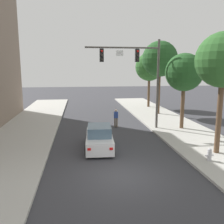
{
  "coord_description": "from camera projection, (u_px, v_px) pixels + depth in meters",
  "views": [
    {
      "loc": [
        -2.05,
        -11.02,
        5.28
      ],
      "look_at": [
        0.39,
        6.99,
        2.0
      ],
      "focal_mm": 38.83,
      "sensor_mm": 36.0,
      "label": 1
    }
  ],
  "objects": [
    {
      "name": "pedestrian_crossing_road",
      "position": [
        116.0,
        117.0,
        21.96
      ],
      "size": [
        0.36,
        0.22,
        1.64
      ],
      "color": "brown",
      "rests_on": "ground"
    },
    {
      "name": "street_tree_third",
      "position": [
        160.0,
        59.0,
        26.86
      ],
      "size": [
        3.94,
        3.94,
        8.14
      ],
      "color": "brown",
      "rests_on": "sidewalk_right"
    },
    {
      "name": "car_lead_white",
      "position": [
        99.0,
        138.0,
        16.04
      ],
      "size": [
        2.02,
        4.32,
        1.6
      ],
      "color": "silver",
      "rests_on": "ground"
    },
    {
      "name": "street_tree_second",
      "position": [
        184.0,
        73.0,
        20.3
      ],
      "size": [
        3.18,
        3.18,
        6.4
      ],
      "color": "brown",
      "rests_on": "sidewalk_right"
    },
    {
      "name": "ground_plane",
      "position": [
        123.0,
        177.0,
        11.96
      ],
      "size": [
        120.0,
        120.0,
        0.0
      ],
      "primitive_type": "plane",
      "color": "#38383D"
    },
    {
      "name": "traffic_signal_mast",
      "position": [
        138.0,
        68.0,
        20.15
      ],
      "size": [
        6.23,
        0.38,
        7.5
      ],
      "color": "#514C47",
      "rests_on": "sidewalk_right"
    },
    {
      "name": "fire_hydrant",
      "position": [
        210.0,
        154.0,
        13.63
      ],
      "size": [
        0.48,
        0.24,
        0.72
      ],
      "color": "#B2B2B7",
      "rests_on": "sidewalk_right"
    },
    {
      "name": "street_tree_farthest",
      "position": [
        149.0,
        67.0,
        32.05
      ],
      "size": [
        3.71,
        3.71,
        7.19
      ],
      "color": "brown",
      "rests_on": "sidewalk_right"
    },
    {
      "name": "street_tree_nearest",
      "position": [
        224.0,
        61.0,
        14.01
      ],
      "size": [
        3.23,
        3.23,
        7.23
      ],
      "color": "brown",
      "rests_on": "sidewalk_right"
    }
  ]
}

